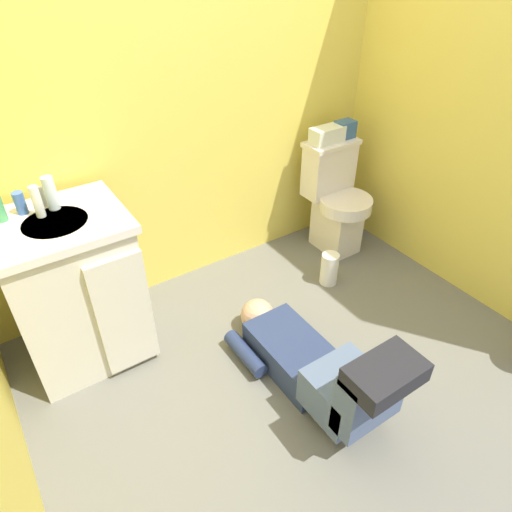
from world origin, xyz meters
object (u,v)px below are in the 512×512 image
bottle_blue (20,203)px  bottle_white (37,202)px  vanity_cabinet (76,290)px  person_plumber (316,366)px  toiletry_bag (345,129)px  tissue_box (327,135)px  faucet (43,197)px  paper_towel_roll (329,269)px  bottle_clear (51,193)px  toilet (335,199)px

bottle_blue → bottle_white: bearing=-49.8°
vanity_cabinet → bottle_blue: 0.48m
person_plumber → toiletry_bag: bearing=44.8°
tissue_box → toiletry_bag: (0.15, 0.00, 0.01)m
tissue_box → faucet: bearing=179.8°
paper_towel_roll → bottle_clear: bearing=165.1°
tissue_box → bottle_blue: (-1.80, -0.00, 0.07)m
bottle_blue → bottle_clear: bottle_clear is taller
toiletry_bag → paper_towel_roll: size_ratio=0.57×
toilet → person_plumber: (-0.91, -0.92, -0.19)m
person_plumber → faucet: bearing=129.1°
vanity_cabinet → toilet: bearing=1.6°
person_plumber → bottle_white: bottle_white is taller
person_plumber → bottle_blue: bottle_blue is taller
toiletry_bag → bottle_clear: bottle_clear is taller
tissue_box → bottle_white: bearing=-177.6°
tissue_box → bottle_clear: (-1.67, -0.03, 0.10)m
faucet → toilet: bearing=-3.2°
tissue_box → paper_towel_roll: (-0.25, -0.41, -0.69)m
faucet → paper_towel_roll: 1.68m
faucet → person_plumber: faucet is taller
faucet → toiletry_bag: faucet is taller
bottle_white → bottle_clear: bearing=30.1°
bottle_clear → bottle_blue: bearing=165.3°
bottle_clear → bottle_white: bearing=-149.9°
toilet → bottle_blue: bottle_blue is taller
tissue_box → bottle_white: bottle_white is taller
person_plumber → bottle_blue: (-0.93, 1.01, 0.70)m
toilet → person_plumber: size_ratio=0.70×
vanity_cabinet → bottle_blue: (-0.10, 0.14, 0.45)m
vanity_cabinet → tissue_box: bearing=4.7°
vanity_cabinet → toiletry_bag: bearing=4.4°
toilet → person_plumber: toilet is taller
faucet → paper_towel_roll: faucet is taller
faucet → bottle_white: bearing=-114.5°
toilet → toiletry_bag: 0.46m
toilet → paper_towel_roll: size_ratio=3.48×
vanity_cabinet → toiletry_bag: 1.89m
bottle_clear → paper_towel_roll: 1.66m
faucet → person_plumber: (0.83, -1.02, -0.69)m
tissue_box → bottle_clear: size_ratio=1.42×
vanity_cabinet → bottle_white: bearing=120.7°
vanity_cabinet → tissue_box: (1.69, 0.14, 0.38)m
toilet → tissue_box: (-0.05, 0.09, 0.43)m
bottle_white → tissue_box: bearing=2.4°
person_plumber → bottle_clear: bottle_clear is taller
bottle_white → toiletry_bag: bearing=2.2°
bottle_white → paper_towel_roll: bearing=-12.8°
toiletry_bag → paper_towel_roll: 0.90m
tissue_box → paper_towel_roll: 0.84m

